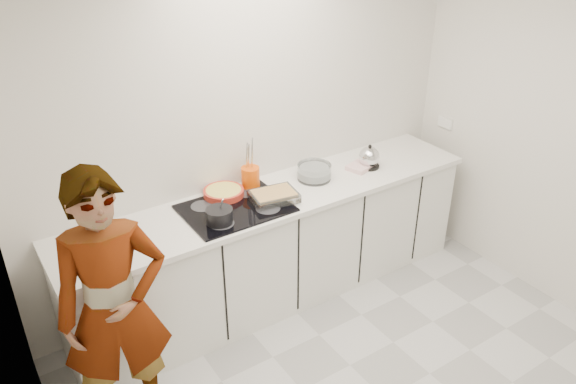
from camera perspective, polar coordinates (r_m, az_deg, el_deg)
wall_back at (r=4.17m, az=-3.62°, el=6.21°), size 3.60×0.00×2.60m
wall_left at (r=2.36m, az=-22.91°, el=-16.09°), size 0.00×3.20×2.60m
base_cabinets at (r=4.33m, az=-1.13°, el=-5.80°), size 3.20×0.58×0.87m
countertop at (r=4.09m, az=-1.19°, el=-0.52°), size 3.24×0.64×0.04m
hob at (r=3.91m, az=-5.37°, el=-1.65°), size 0.72×0.54×0.01m
tart_dish at (r=4.06m, az=-6.56°, el=-0.02°), size 0.37×0.37×0.05m
saucepan at (r=3.72m, az=-6.99°, el=-2.41°), size 0.19×0.19×0.17m
baking_dish at (r=3.97m, az=-1.45°, el=-0.37°), size 0.36×0.28×0.06m
mixing_bowl at (r=4.29m, az=2.68°, el=1.99°), size 0.28×0.28×0.12m
tea_towel at (r=4.50m, az=7.39°, el=2.60°), size 0.25×0.21×0.04m
kettle at (r=4.51m, az=8.24°, el=3.47°), size 0.20×0.20×0.19m
utensil_crock at (r=4.14m, az=-3.83°, el=1.43°), size 0.14×0.14×0.17m
cook at (r=3.28m, az=-17.24°, el=-11.30°), size 0.68×0.51×1.68m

